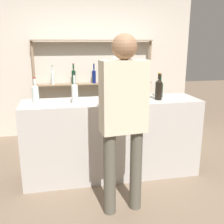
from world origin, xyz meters
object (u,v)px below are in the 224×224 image
object	(u,v)px
counter_bottle_4	(35,93)
wine_glass	(119,90)
counter_bottle_0	(159,89)
server_behind_counter	(115,97)
customer_center	(124,112)
counter_bottle_2	(160,88)
counter_bottle_1	(75,93)
counter_bottle_3	(134,88)

from	to	relation	value
counter_bottle_4	wine_glass	world-z (taller)	counter_bottle_4
counter_bottle_0	server_behind_counter	size ratio (longest dim) A/B	0.23
wine_glass	customer_center	world-z (taller)	customer_center
counter_bottle_4	customer_center	world-z (taller)	customer_center
wine_glass	counter_bottle_4	bearing A→B (deg)	-177.28
counter_bottle_2	customer_center	bearing A→B (deg)	-128.68
counter_bottle_1	wine_glass	bearing A→B (deg)	18.89
counter_bottle_0	server_behind_counter	xyz separation A→B (m)	(-0.39, 0.81, -0.25)
counter_bottle_2	server_behind_counter	distance (m)	0.83
counter_bottle_4	server_behind_counter	xyz separation A→B (m)	(1.14, 0.68, -0.23)
counter_bottle_0	counter_bottle_3	distance (m)	0.32
customer_center	server_behind_counter	world-z (taller)	customer_center
server_behind_counter	counter_bottle_1	bearing A→B (deg)	-38.61
wine_glass	customer_center	distance (m)	0.94
wine_glass	server_behind_counter	bearing A→B (deg)	81.63
counter_bottle_2	customer_center	world-z (taller)	customer_center
counter_bottle_1	counter_bottle_4	xyz separation A→B (m)	(-0.47, 0.15, -0.01)
counter_bottle_0	customer_center	bearing A→B (deg)	-131.01
customer_center	server_behind_counter	distance (m)	1.58
counter_bottle_2	server_behind_counter	bearing A→B (deg)	126.57
counter_bottle_2	counter_bottle_0	bearing A→B (deg)	-116.42
counter_bottle_3	customer_center	world-z (taller)	customer_center
counter_bottle_3	counter_bottle_4	world-z (taller)	counter_bottle_3
counter_bottle_3	server_behind_counter	bearing A→B (deg)	99.59
customer_center	server_behind_counter	xyz separation A→B (m)	(0.25, 1.55, -0.17)
counter_bottle_3	wine_glass	world-z (taller)	counter_bottle_3
counter_bottle_1	customer_center	world-z (taller)	customer_center
counter_bottle_1	wine_glass	distance (m)	0.62
server_behind_counter	wine_glass	bearing A→B (deg)	-7.63
counter_bottle_0	counter_bottle_4	bearing A→B (deg)	175.05
counter_bottle_0	counter_bottle_3	world-z (taller)	counter_bottle_0
customer_center	counter_bottle_4	bearing A→B (deg)	39.28
server_behind_counter	customer_center	bearing A→B (deg)	-8.53
counter_bottle_3	counter_bottle_2	bearing A→B (deg)	1.91
counter_bottle_2	counter_bottle_4	size ratio (longest dim) A/B	1.01
counter_bottle_2	counter_bottle_3	size ratio (longest dim) A/B	0.95
counter_bottle_0	server_behind_counter	world-z (taller)	server_behind_counter
counter_bottle_2	wine_glass	bearing A→B (deg)	178.53
counter_bottle_1	server_behind_counter	distance (m)	1.10
wine_glass	customer_center	size ratio (longest dim) A/B	0.08
wine_glass	counter_bottle_2	bearing A→B (deg)	-1.47
counter_bottle_3	wine_glass	size ratio (longest dim) A/B	2.24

